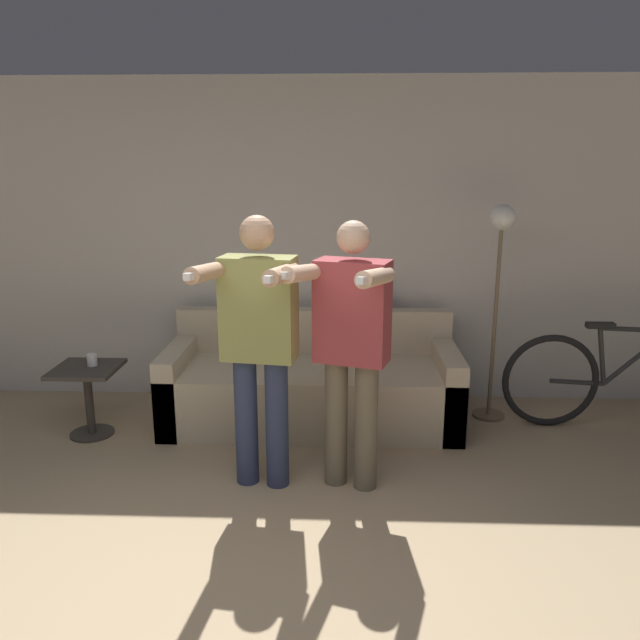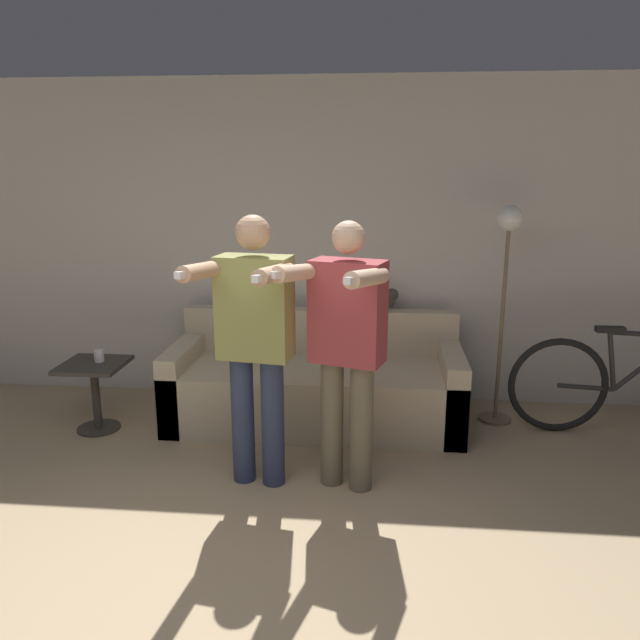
{
  "view_description": "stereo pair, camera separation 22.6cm",
  "coord_description": "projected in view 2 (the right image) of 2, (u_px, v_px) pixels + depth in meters",
  "views": [
    {
      "loc": [
        0.62,
        -2.12,
        1.95
      ],
      "look_at": [
        0.47,
        1.87,
        0.93
      ],
      "focal_mm": 35.0,
      "sensor_mm": 36.0,
      "label": 1
    },
    {
      "loc": [
        0.84,
        -2.11,
        1.95
      ],
      "look_at": [
        0.47,
        1.87,
        0.93
      ],
      "focal_mm": 35.0,
      "sensor_mm": 36.0,
      "label": 2
    }
  ],
  "objects": [
    {
      "name": "wall_back",
      "position": [
        276.0,
        243.0,
        5.11
      ],
      "size": [
        10.0,
        0.05,
        2.6
      ],
      "color": "beige",
      "rests_on": "ground_plane"
    },
    {
      "name": "couch",
      "position": [
        316.0,
        386.0,
        4.78
      ],
      "size": [
        2.19,
        0.88,
        0.81
      ],
      "color": "beige",
      "rests_on": "ground_plane"
    },
    {
      "name": "person_left",
      "position": [
        254.0,
        335.0,
        3.67
      ],
      "size": [
        0.57,
        0.73,
        1.66
      ],
      "rotation": [
        0.0,
        0.0,
        -0.14
      ],
      "color": "#2D3856",
      "rests_on": "ground_plane"
    },
    {
      "name": "person_right",
      "position": [
        346.0,
        340.0,
        3.63
      ],
      "size": [
        0.62,
        0.77,
        1.63
      ],
      "rotation": [
        0.0,
        0.0,
        -0.31
      ],
      "color": "#6B604C",
      "rests_on": "ground_plane"
    },
    {
      "name": "cat",
      "position": [
        377.0,
        300.0,
        4.92
      ],
      "size": [
        0.43,
        0.12,
        0.18
      ],
      "color": "#3D3833",
      "rests_on": "couch"
    },
    {
      "name": "floor_lamp",
      "position": [
        506.0,
        263.0,
        4.55
      ],
      "size": [
        0.25,
        0.25,
        1.65
      ],
      "color": "#756047",
      "rests_on": "ground_plane"
    },
    {
      "name": "side_table",
      "position": [
        95.0,
        382.0,
        4.59
      ],
      "size": [
        0.45,
        0.45,
        0.52
      ],
      "color": "#38332D",
      "rests_on": "ground_plane"
    },
    {
      "name": "cup",
      "position": [
        99.0,
        356.0,
        4.58
      ],
      "size": [
        0.07,
        0.07,
        0.09
      ],
      "color": "white",
      "rests_on": "side_table"
    },
    {
      "name": "bicycle",
      "position": [
        632.0,
        386.0,
        4.52
      ],
      "size": [
        1.76,
        0.07,
        0.81
      ],
      "color": "black",
      "rests_on": "ground_plane"
    }
  ]
}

